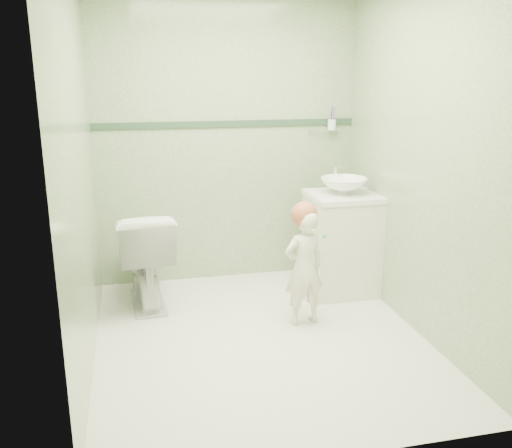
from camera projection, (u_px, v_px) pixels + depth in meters
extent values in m
plane|color=silver|center=(261.00, 339.00, 3.78)|extent=(2.50, 2.50, 0.00)
cube|color=gray|center=(227.00, 142.00, 4.63)|extent=(2.20, 0.04, 2.40)
cube|color=gray|center=(330.00, 215.00, 2.28)|extent=(2.20, 0.04, 2.40)
cube|color=gray|center=(79.00, 173.00, 3.22)|extent=(0.04, 2.50, 2.40)
cube|color=gray|center=(421.00, 160.00, 3.69)|extent=(0.04, 2.50, 2.40)
cube|color=#294330|center=(227.00, 124.00, 4.58)|extent=(2.20, 0.02, 0.05)
cube|color=silver|center=(341.00, 245.00, 4.51)|extent=(0.52, 0.50, 0.80)
cube|color=white|center=(343.00, 196.00, 4.40)|extent=(0.54, 0.52, 0.04)
imported|color=white|center=(344.00, 186.00, 4.38)|extent=(0.37, 0.37, 0.13)
cylinder|color=silver|center=(335.00, 174.00, 4.55)|extent=(0.03, 0.03, 0.18)
cylinder|color=silver|center=(338.00, 166.00, 4.48)|extent=(0.02, 0.12, 0.02)
cylinder|color=silver|center=(324.00, 130.00, 4.74)|extent=(0.26, 0.02, 0.02)
cylinder|color=silver|center=(332.00, 124.00, 4.72)|extent=(0.07, 0.07, 0.09)
cylinder|color=#2223BE|center=(331.00, 116.00, 4.69)|extent=(0.01, 0.01, 0.17)
cylinder|color=#C74E37|center=(333.00, 116.00, 4.71)|extent=(0.01, 0.01, 0.17)
cylinder|color=#8650AD|center=(333.00, 116.00, 4.69)|extent=(0.01, 0.01, 0.17)
imported|color=white|center=(145.00, 257.00, 4.27)|extent=(0.48, 0.77, 0.76)
imported|color=beige|center=(304.00, 268.00, 3.91)|extent=(0.34, 0.25, 0.84)
sphere|color=#A85838|center=(304.00, 215.00, 3.83)|extent=(0.19, 0.19, 0.19)
cylinder|color=#0B8B6E|center=(324.00, 237.00, 3.76)|extent=(0.05, 0.14, 0.06)
cube|color=white|center=(313.00, 230.00, 3.77)|extent=(0.03, 0.03, 0.02)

